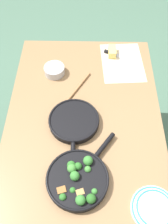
# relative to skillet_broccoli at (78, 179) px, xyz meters

# --- Properties ---
(ground_plane) EXTENTS (14.00, 14.00, 0.00)m
(ground_plane) POSITION_rel_skillet_broccoli_xyz_m (0.39, -0.02, -0.76)
(ground_plane) COLOR #476B56
(dining_table_red) EXTENTS (1.25, 0.87, 0.73)m
(dining_table_red) POSITION_rel_skillet_broccoli_xyz_m (0.39, -0.02, -0.11)
(dining_table_red) COLOR olive
(dining_table_red) RESTS_ON ground_plane
(skillet_broccoli) EXTENTS (0.40, 0.34, 0.08)m
(skillet_broccoli) POSITION_rel_skillet_broccoli_xyz_m (0.00, 0.00, 0.00)
(skillet_broccoli) COLOR black
(skillet_broccoli) RESTS_ON dining_table_red
(skillet_eggs) EXTENTS (0.43, 0.28, 0.04)m
(skillet_eggs) POSITION_rel_skillet_broccoli_xyz_m (0.32, 0.03, -0.01)
(skillet_eggs) COLOR black
(skillet_eggs) RESTS_ON dining_table_red
(wooden_spoon) EXTENTS (0.35, 0.22, 0.02)m
(wooden_spoon) POSITION_rel_skillet_broccoli_xyz_m (0.49, 0.07, -0.02)
(wooden_spoon) COLOR #996B42
(wooden_spoon) RESTS_ON dining_table_red
(parchment_sheet) EXTENTS (0.38, 0.29, 0.00)m
(parchment_sheet) POSITION_rel_skillet_broccoli_xyz_m (0.81, -0.27, -0.03)
(parchment_sheet) COLOR beige
(parchment_sheet) RESTS_ON dining_table_red
(grater_knife) EXTENTS (0.11, 0.21, 0.02)m
(grater_knife) POSITION_rel_skillet_broccoli_xyz_m (0.87, -0.22, -0.02)
(grater_knife) COLOR silver
(grater_knife) RESTS_ON dining_table_red
(cheese_block) EXTENTS (0.10, 0.05, 0.05)m
(cheese_block) POSITION_rel_skillet_broccoli_xyz_m (0.88, -0.20, -0.00)
(cheese_block) COLOR #EACC66
(cheese_block) RESTS_ON dining_table_red
(dinner_plate_stack) EXTENTS (0.21, 0.21, 0.03)m
(dinner_plate_stack) POSITION_rel_skillet_broccoli_xyz_m (-0.13, -0.34, -0.01)
(dinner_plate_stack) COLOR white
(dinner_plate_stack) RESTS_ON dining_table_red
(prep_bowl_steel) EXTENTS (0.13, 0.13, 0.05)m
(prep_bowl_steel) POSITION_rel_skillet_broccoli_xyz_m (0.70, 0.17, -0.00)
(prep_bowl_steel) COLOR #B7B7BC
(prep_bowl_steel) RESTS_ON dining_table_red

